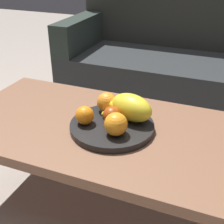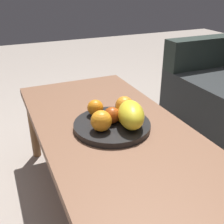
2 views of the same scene
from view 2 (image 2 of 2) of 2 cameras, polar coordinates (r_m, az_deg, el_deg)
ground_plane at (r=1.42m, az=0.35°, el=-19.11°), size 8.00×8.00×0.00m
coffee_table at (r=1.18m, az=0.41°, el=-5.34°), size 1.28×0.60×0.44m
fruit_bowl at (r=1.15m, az=0.00°, el=-2.80°), size 0.32×0.32×0.03m
melon_large_front at (r=1.10m, az=3.97°, el=-0.56°), size 0.20×0.15×0.10m
orange_front at (r=1.07m, az=-2.25°, el=-1.86°), size 0.08×0.08×0.08m
orange_left at (r=1.20m, az=-3.47°, el=0.89°), size 0.07×0.07×0.07m
orange_right at (r=1.20m, az=2.59°, el=1.38°), size 0.08×0.08×0.08m
apple_front at (r=1.13m, az=0.01°, el=-0.67°), size 0.07×0.07×0.07m
banana_bunch at (r=1.14m, az=2.22°, el=-0.68°), size 0.17×0.11×0.06m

